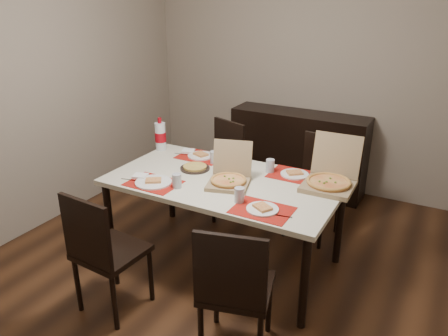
% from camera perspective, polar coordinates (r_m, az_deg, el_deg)
% --- Properties ---
extents(ground, '(3.80, 4.00, 0.02)m').
position_cam_1_polar(ground, '(3.74, -0.29, -12.80)').
color(ground, '#432614').
rests_on(ground, ground).
extents(room_walls, '(3.84, 4.02, 2.62)m').
position_cam_1_polar(room_walls, '(3.48, 3.23, 15.51)').
color(room_walls, gray).
rests_on(room_walls, ground).
extents(sideboard, '(1.50, 0.40, 0.90)m').
position_cam_1_polar(sideboard, '(5.00, 9.61, 2.13)').
color(sideboard, black).
rests_on(sideboard, ground).
extents(dining_table, '(1.80, 1.00, 0.75)m').
position_cam_1_polar(dining_table, '(3.47, -0.00, -2.55)').
color(dining_table, beige).
rests_on(dining_table, ground).
extents(chair_near_left, '(0.45, 0.45, 0.93)m').
position_cam_1_polar(chair_near_left, '(3.11, -15.56, -10.18)').
color(chair_near_left, black).
rests_on(chair_near_left, ground).
extents(chair_near_right, '(0.51, 0.51, 0.93)m').
position_cam_1_polar(chair_near_right, '(2.67, 1.35, -15.27)').
color(chair_near_right, black).
rests_on(chair_near_right, ground).
extents(chair_far_left, '(0.53, 0.53, 0.93)m').
position_cam_1_polar(chair_far_left, '(4.43, -0.45, 0.67)').
color(chair_far_left, black).
rests_on(chair_far_left, ground).
extents(chair_far_right, '(0.48, 0.48, 0.93)m').
position_cam_1_polar(chair_far_right, '(4.09, 12.08, -1.77)').
color(chair_far_right, black).
rests_on(chair_far_right, ground).
extents(setting_near_left, '(0.52, 0.30, 0.11)m').
position_cam_1_polar(setting_near_left, '(3.40, -8.71, -1.73)').
color(setting_near_left, '#AA110B').
rests_on(setting_near_left, dining_table).
extents(setting_near_right, '(0.45, 0.30, 0.11)m').
position_cam_1_polar(setting_near_right, '(3.01, 4.14, -4.83)').
color(setting_near_right, '#AA110B').
rests_on(setting_near_right, dining_table).
extents(setting_far_left, '(0.48, 0.30, 0.11)m').
position_cam_1_polar(setting_far_left, '(3.89, -2.81, 1.62)').
color(setting_far_left, '#AA110B').
rests_on(setting_far_left, dining_table).
extents(setting_far_right, '(0.49, 0.30, 0.11)m').
position_cam_1_polar(setting_far_right, '(3.57, 8.29, -0.50)').
color(setting_far_right, '#AA110B').
rests_on(setting_far_right, dining_table).
extents(napkin_loose, '(0.15, 0.14, 0.02)m').
position_cam_1_polar(napkin_loose, '(3.31, 1.49, -2.41)').
color(napkin_loose, white).
rests_on(napkin_loose, dining_table).
extents(pizza_box_center, '(0.39, 0.41, 0.31)m').
position_cam_1_polar(pizza_box_center, '(3.35, 0.70, -1.26)').
color(pizza_box_center, '#87704E').
rests_on(pizza_box_center, dining_table).
extents(pizza_box_right, '(0.38, 0.42, 0.37)m').
position_cam_1_polar(pizza_box_right, '(3.40, 13.67, -1.48)').
color(pizza_box_right, '#87704E').
rests_on(pizza_box_right, dining_table).
extents(faina_plate, '(0.25, 0.25, 0.03)m').
position_cam_1_polar(faina_plate, '(3.65, -3.81, 0.05)').
color(faina_plate, black).
rests_on(faina_plate, dining_table).
extents(dip_bowl, '(0.16, 0.16, 0.03)m').
position_cam_1_polar(dip_bowl, '(3.51, 1.97, -0.80)').
color(dip_bowl, white).
rests_on(dip_bowl, dining_table).
extents(soda_bottle, '(0.10, 0.10, 0.31)m').
position_cam_1_polar(soda_bottle, '(4.10, -8.30, 4.12)').
color(soda_bottle, silver).
rests_on(soda_bottle, dining_table).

